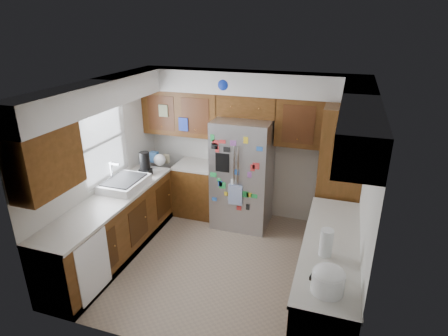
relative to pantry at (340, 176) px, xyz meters
The scene contains 12 objects.
floor 2.17m from the pantry, 142.52° to the right, with size 3.60×3.60×0.00m, color gray.
room_shell 1.94m from the pantry, 153.92° to the right, with size 3.64×3.24×2.52m.
left_counter_run 3.14m from the pantry, 158.56° to the right, with size 1.36×3.20×0.92m.
right_counter_run 1.75m from the pantry, 90.00° to the right, with size 0.63×2.25×0.92m.
pantry is the anchor object (origin of this frame).
fridge 1.51m from the pantry, behind, with size 0.90×0.79×1.80m.
bridge_cabinet 1.77m from the pantry, 169.43° to the left, with size 0.96×0.34×0.35m, color #45290D.
fridge_top_items 2.02m from the pantry, behind, with size 0.83×0.34×0.31m.
sink_assembly 3.18m from the pantry, 160.64° to the right, with size 0.52×0.70×0.37m.
left_counter_clutter 2.98m from the pantry, behind, with size 0.34×0.90×0.38m.
rice_cooker 2.44m from the pantry, 90.01° to the right, with size 0.31×0.30×0.26m.
paper_towel 1.87m from the pantry, 91.83° to the right, with size 0.13×0.13×0.30m, color white.
Camera 1 is at (1.47, -4.21, 3.25)m, focal length 30.00 mm.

